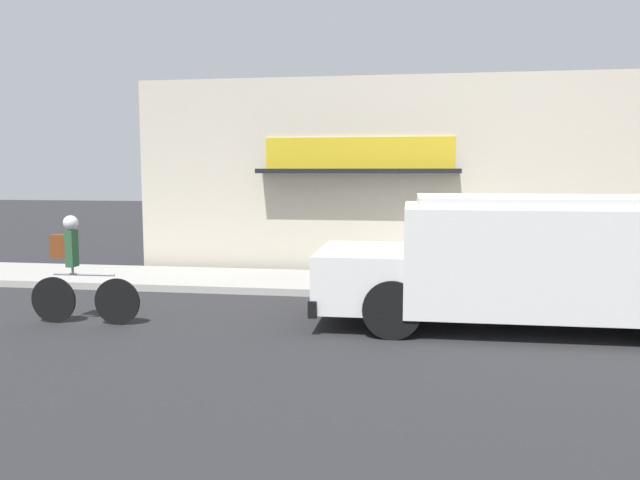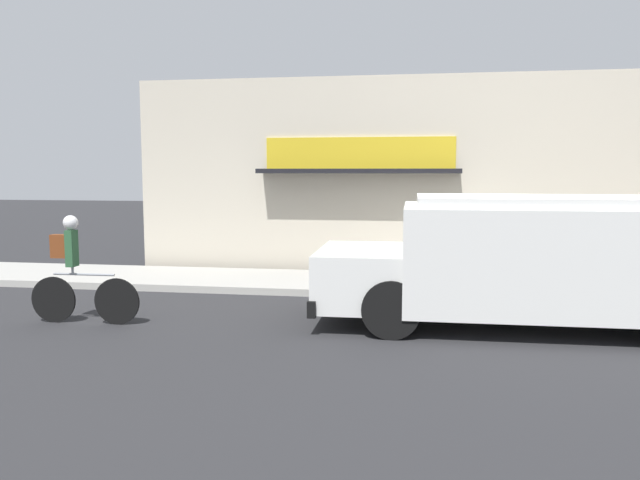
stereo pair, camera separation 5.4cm
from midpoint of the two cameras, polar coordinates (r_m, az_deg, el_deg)
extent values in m
plane|color=#2B2B2D|center=(11.58, 11.51, -5.51)|extent=(70.00, 70.00, 0.00)
cube|color=#ADAAA3|center=(12.69, 11.29, -4.14)|extent=(28.00, 2.29, 0.14)
cube|color=beige|center=(13.98, 11.23, 5.65)|extent=(14.02, 0.18, 4.43)
cube|color=gold|center=(13.92, 3.43, 7.95)|extent=(4.19, 0.05, 0.69)
cube|color=black|center=(13.62, 3.30, 6.32)|extent=(4.40, 0.65, 0.10)
cube|color=white|center=(10.02, 21.44, -1.50)|extent=(4.83, 2.40, 1.54)
cube|color=white|center=(9.83, 3.69, -3.25)|extent=(1.34, 2.17, 0.85)
cube|color=white|center=(9.95, 21.63, 3.31)|extent=(4.45, 2.21, 0.14)
cube|color=black|center=(9.96, 0.12, -5.01)|extent=(0.15, 2.30, 0.24)
cube|color=red|center=(11.20, 13.20, -0.05)|extent=(0.03, 0.44, 0.44)
cylinder|color=black|center=(10.86, 6.77, -3.97)|extent=(0.84, 0.27, 0.83)
cylinder|color=black|center=(8.87, 6.43, -6.30)|extent=(0.84, 0.27, 0.83)
cylinder|color=black|center=(11.42, 26.23, -4.08)|extent=(0.84, 0.27, 0.83)
cylinder|color=black|center=(10.09, -18.20, -5.37)|extent=(0.72, 0.06, 0.72)
cylinder|color=black|center=(10.57, -23.32, -5.05)|extent=(0.72, 0.06, 0.72)
cylinder|color=#999EA3|center=(10.25, -20.91, -2.97)|extent=(0.99, 0.06, 0.04)
cylinder|color=#999EA3|center=(10.33, -21.81, -2.60)|extent=(0.04, 0.04, 0.12)
cube|color=#2D5B38|center=(10.28, -21.89, -0.72)|extent=(0.13, 0.20, 0.56)
sphere|color=white|center=(10.24, -21.98, 1.49)|extent=(0.22, 0.22, 0.22)
cube|color=brown|center=(10.37, -22.81, -0.54)|extent=(0.26, 0.15, 0.36)
cylinder|color=#2D5138|center=(12.69, 17.52, -2.36)|extent=(0.54, 0.54, 0.72)
cylinder|color=black|center=(12.64, 17.58, -0.67)|extent=(0.55, 0.55, 0.04)
camera|label=1|loc=(0.03, -90.14, -0.02)|focal=35.00mm
camera|label=2|loc=(0.03, 89.86, 0.02)|focal=35.00mm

